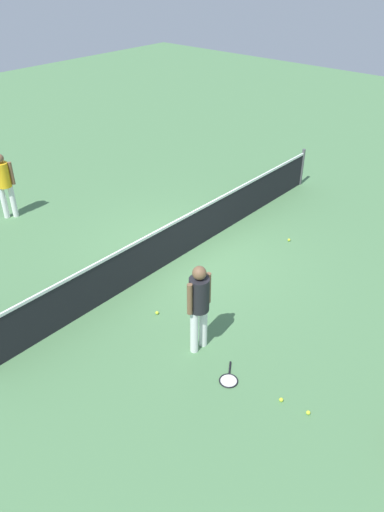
{
  "coord_description": "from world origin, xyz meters",
  "views": [
    {
      "loc": [
        -7.09,
        -6.34,
        5.98
      ],
      "look_at": [
        -1.1,
        -1.12,
        0.9
      ],
      "focal_mm": 34.41,
      "sensor_mm": 36.0,
      "label": 1
    }
  ],
  "objects_px": {
    "tennis_ball_near_player": "(157,313)",
    "tennis_ball_baseline": "(281,400)",
    "tennis_racket_near_player": "(229,379)",
    "tennis_ball_by_net": "(308,413)",
    "player_far_side": "(4,181)",
    "player_near_side": "(199,302)",
    "tennis_ball_midcourt": "(289,240)"
  },
  "relations": [
    {
      "from": "player_near_side",
      "to": "tennis_ball_baseline",
      "type": "relative_size",
      "value": 25.76
    },
    {
      "from": "tennis_racket_near_player",
      "to": "tennis_ball_midcourt",
      "type": "relative_size",
      "value": 8.82
    },
    {
      "from": "tennis_ball_near_player",
      "to": "tennis_ball_by_net",
      "type": "bearing_deg",
      "value": -93.17
    },
    {
      "from": "tennis_ball_midcourt",
      "to": "player_near_side",
      "type": "bearing_deg",
      "value": -169.97
    },
    {
      "from": "tennis_ball_near_player",
      "to": "tennis_ball_midcourt",
      "type": "distance_m",
      "value": 4.03
    },
    {
      "from": "player_near_side",
      "to": "tennis_ball_near_player",
      "type": "xyz_separation_m",
      "value": [
        0.17,
        1.19,
        -0.98
      ]
    },
    {
      "from": "tennis_racket_near_player",
      "to": "tennis_ball_by_net",
      "type": "distance_m",
      "value": 1.34
    },
    {
      "from": "player_near_side",
      "to": "player_far_side",
      "type": "relative_size",
      "value": 1.0
    },
    {
      "from": "tennis_racket_near_player",
      "to": "tennis_ball_by_net",
      "type": "height_order",
      "value": "tennis_ball_by_net"
    },
    {
      "from": "player_far_side",
      "to": "tennis_ball_by_net",
      "type": "bearing_deg",
      "value": -93.41
    },
    {
      "from": "player_far_side",
      "to": "tennis_ball_midcourt",
      "type": "distance_m",
      "value": 7.16
    },
    {
      "from": "tennis_ball_by_net",
      "to": "tennis_ball_midcourt",
      "type": "distance_m",
      "value": 5.11
    },
    {
      "from": "player_near_side",
      "to": "tennis_ball_near_player",
      "type": "distance_m",
      "value": 1.55
    },
    {
      "from": "tennis_racket_near_player",
      "to": "tennis_ball_midcourt",
      "type": "bearing_deg",
      "value": 19.85
    },
    {
      "from": "player_near_side",
      "to": "player_far_side",
      "type": "xyz_separation_m",
      "value": [
        0.52,
        6.81,
        0.0
      ]
    },
    {
      "from": "tennis_racket_near_player",
      "to": "tennis_ball_baseline",
      "type": "height_order",
      "value": "tennis_ball_baseline"
    },
    {
      "from": "player_far_side",
      "to": "tennis_ball_near_player",
      "type": "distance_m",
      "value": 5.72
    },
    {
      "from": "tennis_ball_by_net",
      "to": "tennis_ball_baseline",
      "type": "relative_size",
      "value": 1.0
    },
    {
      "from": "player_far_side",
      "to": "tennis_ball_baseline",
      "type": "xyz_separation_m",
      "value": [
        -0.59,
        -8.55,
        -0.98
      ]
    },
    {
      "from": "tennis_ball_by_net",
      "to": "tennis_racket_near_player",
      "type": "bearing_deg",
      "value": 100.43
    },
    {
      "from": "tennis_ball_near_player",
      "to": "tennis_ball_baseline",
      "type": "bearing_deg",
      "value": -94.75
    },
    {
      "from": "tennis_ball_near_player",
      "to": "tennis_ball_baseline",
      "type": "distance_m",
      "value": 2.94
    },
    {
      "from": "tennis_ball_by_net",
      "to": "tennis_ball_midcourt",
      "type": "xyz_separation_m",
      "value": [
        4.19,
        2.92,
        0.0
      ]
    },
    {
      "from": "player_far_side",
      "to": "tennis_ball_by_net",
      "type": "distance_m",
      "value": 9.06
    },
    {
      "from": "tennis_ball_baseline",
      "to": "player_far_side",
      "type": "bearing_deg",
      "value": 86.03
    },
    {
      "from": "player_far_side",
      "to": "tennis_ball_by_net",
      "type": "relative_size",
      "value": 25.76
    },
    {
      "from": "tennis_ball_near_player",
      "to": "tennis_racket_near_player",
      "type": "bearing_deg",
      "value": -101.81
    },
    {
      "from": "tennis_ball_near_player",
      "to": "tennis_ball_by_net",
      "type": "relative_size",
      "value": 1.0
    },
    {
      "from": "player_near_side",
      "to": "tennis_ball_baseline",
      "type": "bearing_deg",
      "value": -92.42
    },
    {
      "from": "player_far_side",
      "to": "tennis_ball_midcourt",
      "type": "xyz_separation_m",
      "value": [
        3.66,
        -6.07,
        -0.98
      ]
    },
    {
      "from": "tennis_racket_near_player",
      "to": "tennis_ball_near_player",
      "type": "xyz_separation_m",
      "value": [
        0.43,
        2.05,
        0.02
      ]
    },
    {
      "from": "player_near_side",
      "to": "tennis_racket_near_player",
      "type": "xyz_separation_m",
      "value": [
        -0.26,
        -0.86,
        -1.0
      ]
    }
  ]
}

